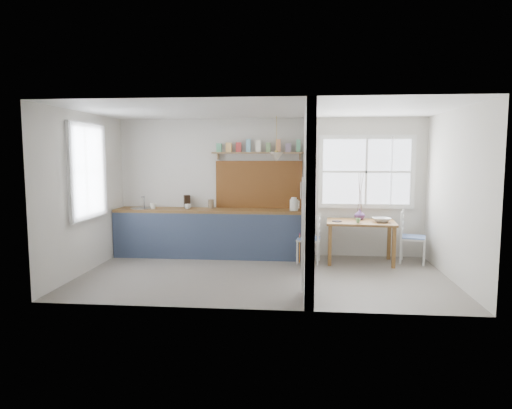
# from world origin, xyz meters

# --- Properties ---
(floor) EXTENTS (5.80, 3.20, 0.01)m
(floor) POSITION_xyz_m (0.00, 0.00, 0.00)
(floor) COLOR #6D655D
(floor) RESTS_ON ground
(ceiling) EXTENTS (5.80, 3.20, 0.01)m
(ceiling) POSITION_xyz_m (0.00, 0.00, 2.60)
(ceiling) COLOR beige
(ceiling) RESTS_ON walls
(walls) EXTENTS (5.81, 3.21, 2.60)m
(walls) POSITION_xyz_m (0.00, 0.00, 1.30)
(walls) COLOR beige
(walls) RESTS_ON floor
(partition) EXTENTS (0.12, 3.20, 2.60)m
(partition) POSITION_xyz_m (0.70, 0.06, 1.45)
(partition) COLOR beige
(partition) RESTS_ON floor
(kitchen_window) EXTENTS (0.10, 1.16, 1.50)m
(kitchen_window) POSITION_xyz_m (-2.87, 0.00, 1.65)
(kitchen_window) COLOR white
(kitchen_window) RESTS_ON walls
(nook_window) EXTENTS (1.76, 0.10, 1.30)m
(nook_window) POSITION_xyz_m (1.80, 1.56, 1.60)
(nook_window) COLOR white
(nook_window) RESTS_ON walls
(counter) EXTENTS (3.50, 0.60, 0.90)m
(counter) POSITION_xyz_m (-1.13, 1.33, 0.46)
(counter) COLOR brown
(counter) RESTS_ON floor
(sink) EXTENTS (0.40, 0.40, 0.02)m
(sink) POSITION_xyz_m (-2.43, 1.30, 0.89)
(sink) COLOR #ABAFBA
(sink) RESTS_ON counter
(backsplash) EXTENTS (1.65, 0.03, 0.90)m
(backsplash) POSITION_xyz_m (-0.20, 1.58, 1.35)
(backsplash) COLOR brown
(backsplash) RESTS_ON walls
(shelf) EXTENTS (1.75, 0.20, 0.21)m
(shelf) POSITION_xyz_m (-0.20, 1.49, 2.01)
(shelf) COLOR olive
(shelf) RESTS_ON walls
(pendant_lamp) EXTENTS (0.26, 0.26, 0.16)m
(pendant_lamp) POSITION_xyz_m (0.15, 1.15, 1.88)
(pendant_lamp) COLOR white
(pendant_lamp) RESTS_ON ceiling
(utensil_rail) EXTENTS (0.02, 0.50, 0.02)m
(utensil_rail) POSITION_xyz_m (0.61, 0.90, 1.45)
(utensil_rail) COLOR #ABAFBA
(utensil_rail) RESTS_ON partition
(dining_table) EXTENTS (1.24, 0.88, 0.74)m
(dining_table) POSITION_xyz_m (1.66, 1.07, 0.37)
(dining_table) COLOR brown
(dining_table) RESTS_ON floor
(chair_left) EXTENTS (0.44, 0.44, 0.87)m
(chair_left) POSITION_xyz_m (0.74, 0.98, 0.44)
(chair_left) COLOR silver
(chair_left) RESTS_ON floor
(chair_right) EXTENTS (0.53, 0.53, 0.93)m
(chair_right) POSITION_xyz_m (2.59, 1.13, 0.46)
(chair_right) COLOR silver
(chair_right) RESTS_ON floor
(kettle) EXTENTS (0.23, 0.19, 0.24)m
(kettle) POSITION_xyz_m (0.47, 1.22, 1.02)
(kettle) COLOR silver
(kettle) RESTS_ON counter
(mug_a) EXTENTS (0.16, 0.16, 0.11)m
(mug_a) POSITION_xyz_m (-2.17, 1.22, 0.95)
(mug_a) COLOR white
(mug_a) RESTS_ON counter
(mug_b) EXTENTS (0.15, 0.15, 0.09)m
(mug_b) POSITION_xyz_m (-1.52, 1.29, 0.95)
(mug_b) COLOR silver
(mug_b) RESTS_ON counter
(knife_block) EXTENTS (0.16, 0.18, 0.24)m
(knife_block) POSITION_xyz_m (-1.58, 1.47, 1.02)
(knife_block) COLOR black
(knife_block) RESTS_ON counter
(jar) EXTENTS (0.12, 0.12, 0.17)m
(jar) POSITION_xyz_m (-1.10, 1.41, 0.99)
(jar) COLOR #786246
(jar) RESTS_ON counter
(towel_magenta) EXTENTS (0.02, 0.03, 0.49)m
(towel_magenta) POSITION_xyz_m (0.58, 0.99, 0.28)
(towel_magenta) COLOR #A22C69
(towel_magenta) RESTS_ON counter
(towel_orange) EXTENTS (0.02, 0.03, 0.49)m
(towel_orange) POSITION_xyz_m (0.58, 0.94, 0.25)
(towel_orange) COLOR orange
(towel_orange) RESTS_ON counter
(bowl) EXTENTS (0.35, 0.35, 0.08)m
(bowl) POSITION_xyz_m (2.01, 1.00, 0.78)
(bowl) COLOR silver
(bowl) RESTS_ON dining_table
(table_cup) EXTENTS (0.10, 0.10, 0.08)m
(table_cup) POSITION_xyz_m (1.58, 0.88, 0.78)
(table_cup) COLOR #70A46D
(table_cup) RESTS_ON dining_table
(plate) EXTENTS (0.20, 0.20, 0.01)m
(plate) POSITION_xyz_m (1.23, 0.97, 0.75)
(plate) COLOR black
(plate) RESTS_ON dining_table
(vase) EXTENTS (0.23, 0.23, 0.19)m
(vase) POSITION_xyz_m (1.66, 1.27, 0.84)
(vase) COLOR #4E2C61
(vase) RESTS_ON dining_table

